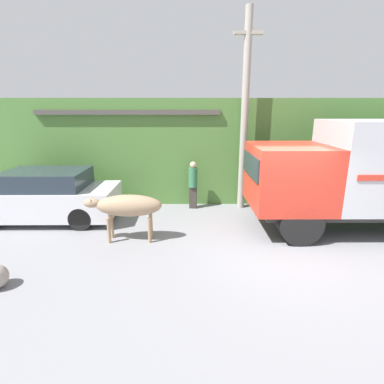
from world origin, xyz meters
name	(u,v)px	position (x,y,z in m)	size (l,w,h in m)	color
ground_plane	(279,251)	(0.00, 0.00, 0.00)	(60.00, 60.00, 0.00)	gray
hillside_embankment	(238,143)	(0.00, 6.83, 1.85)	(32.00, 6.18, 3.70)	#4C7A38
building_backdrop	(136,153)	(-4.27, 4.96, 1.67)	(6.21, 2.70, 3.32)	#8CC69E
cargo_truck	(383,171)	(3.09, 1.33, 1.72)	(6.85, 2.32, 3.07)	#2D2D2D
brown_cow	(127,206)	(-3.79, 0.66, 0.94)	(2.00, 0.57, 1.25)	#9E7F60
parked_suv	(45,196)	(-6.62, 2.17, 0.76)	(4.33, 1.84, 1.57)	silver
pedestrian_on_hill	(193,183)	(-2.07, 3.31, 0.91)	(0.33, 0.33, 1.64)	#38332D
utility_pole	(245,111)	(-0.39, 3.38, 3.28)	(0.90, 0.24, 6.34)	#9E998E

